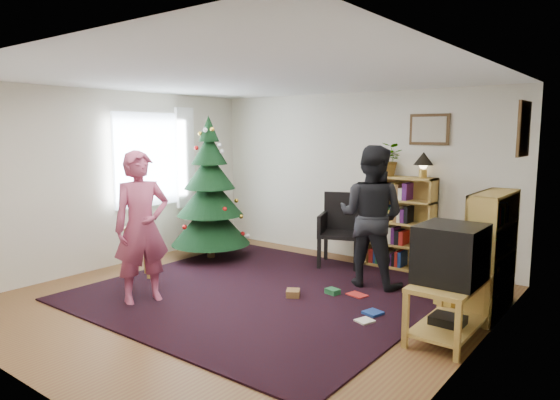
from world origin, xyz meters
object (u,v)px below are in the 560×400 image
Objects in this scene: christmas_tree at (210,200)px; armchair at (345,226)px; bookshelf_back at (400,222)px; person_standing at (142,227)px; crt_tv at (451,253)px; bookshelf_right at (491,252)px; tv_stand at (449,304)px; table_lamp at (423,160)px; person_by_chair at (371,217)px; picture_back at (429,129)px; potted_plant at (389,159)px; stool at (140,239)px; picture_right at (524,129)px.

armchair is at bearing 27.13° from christmas_tree.
bookshelf_back is 0.76× the size of person_standing.
crt_tv is 3.27m from person_standing.
bookshelf_right is 0.99m from tv_stand.
christmas_tree reaches higher than crt_tv.
armchair is 2.98× the size of table_lamp.
armchair is 1.06m from person_by_chair.
crt_tv is at bearing -61.78° from table_lamp.
tv_stand is (1.07, -2.15, -1.62)m from picture_back.
picture_back is 1.18× the size of potted_plant.
christmas_tree reaches higher than bookshelf_right.
tv_stand is 2.69× the size of table_lamp.
stool is 1.47× the size of potted_plant.
picture_back is at bearing 14.76° from potted_plant.
armchair is (-1.02, -0.47, -1.39)m from picture_back.
picture_back is at bearing -10.80° from person_standing.
picture_back is 1.51m from picture_right.
potted_plant reaches higher than stool.
picture_right is 0.64× the size of tv_stand.
person_standing is (-3.09, -1.09, 0.53)m from tv_stand.
bookshelf_back is 1.00× the size of bookshelf_right.
potted_plant is 1.33× the size of table_lamp.
picture_back is 0.31× the size of person_by_chair.
potted_plant is (2.30, 2.54, 1.00)m from stool.
bookshelf_right is at bearing 82.59° from tv_stand.
christmas_tree is at bearing -174.37° from armchair.
christmas_tree is 1.23× the size of person_by_chair.
potted_plant is 0.50m from table_lamp.
person_by_chair is (0.76, -0.67, 0.31)m from armchair.
stool is 3.57m from potted_plant.
christmas_tree is 3.13m from table_lamp.
bookshelf_back is 1.03m from person_by_chair.
person_by_chair is at bearing 31.04° from stool.
christmas_tree reaches higher than tv_stand.
potted_plant is at bearing 57.41° from bookshelf_right.
picture_back is at bearing 151.31° from picture_right.
potted_plant is (-1.58, 2.01, 1.21)m from tv_stand.
bookshelf_right is at bearing -105.16° from picture_right.
tv_stand is at bearing -51.81° from potted_plant.
picture_right reaches higher than bookshelf_back.
table_lamp reaches higher than stool.
christmas_tree reaches higher than person_by_chair.
person_by_chair reaches higher than armchair.
person_standing is at bearing -122.91° from table_lamp.
picture_right is at bearing -19.82° from bookshelf_back.
stool is at bearing 109.89° from bookshelf_right.
person_standing is 4.91× the size of table_lamp.
person_standing is (-1.71, -3.10, 0.19)m from bookshelf_back.
christmas_tree is at bearing -0.95° from person_by_chair.
person_standing is 3.51m from potted_plant.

